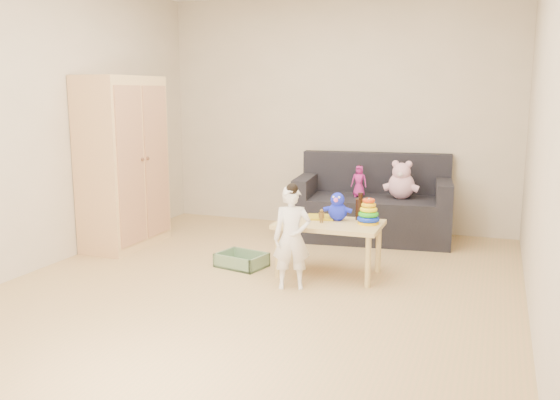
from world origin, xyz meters
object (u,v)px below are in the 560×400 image
at_px(wardrobe, 123,163).
at_px(toddler, 292,239).
at_px(sofa, 372,218).
at_px(play_table, 329,249).

xyz_separation_m(wardrobe, toddler, (2.01, -0.68, -0.45)).
distance_m(sofa, play_table, 1.38).
height_order(wardrobe, toddler, wardrobe).
xyz_separation_m(play_table, toddler, (-0.18, -0.43, 0.17)).
relative_size(sofa, play_table, 1.83).
bearing_deg(play_table, sofa, 86.18).
bearing_deg(sofa, wardrobe, -160.07).
xyz_separation_m(sofa, toddler, (-0.27, -1.81, 0.17)).
height_order(wardrobe, sofa, wardrobe).
xyz_separation_m(wardrobe, play_table, (2.19, -0.25, -0.62)).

